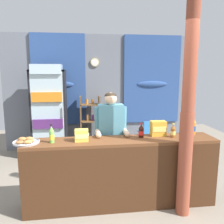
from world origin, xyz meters
name	(u,v)px	position (x,y,z in m)	size (l,w,h in m)	color
ground_plane	(110,179)	(0.00, 1.23, 0.00)	(7.99, 7.99, 0.00)	gray
back_wall_curtained	(102,91)	(0.03, 3.12, 1.44)	(4.67, 0.22, 2.80)	slate
stall_counter	(123,169)	(0.06, 0.33, 0.58)	(2.66, 0.46, 0.97)	brown
timber_post	(187,117)	(0.85, 0.11, 1.33)	(0.20, 0.18, 2.78)	brown
drink_fridge	(49,108)	(-1.19, 2.52, 1.12)	(0.74, 0.61, 2.06)	black
bottle_shelf_rack	(90,123)	(-0.29, 2.82, 0.69)	(0.48, 0.28, 1.34)	brown
plastic_lawn_chair	(151,136)	(1.02, 2.17, 0.49)	(0.47, 0.47, 0.86)	#3884D6
shopkeeper	(111,131)	(-0.04, 0.80, 1.00)	(0.49, 0.42, 1.59)	#28282D
soda_bottle_orange_soda	(193,126)	(1.16, 0.56, 1.10)	(0.09, 0.09, 0.29)	orange
soda_bottle_cola	(141,131)	(0.35, 0.49, 1.06)	(0.07, 0.07, 0.21)	black
soda_bottle_lime_soda	(52,135)	(-0.88, 0.40, 1.08)	(0.06, 0.06, 0.25)	#75C64C
soda_bottle_iced_tea	(173,131)	(0.81, 0.44, 1.06)	(0.07, 0.07, 0.20)	brown
snack_box_choco_powder	(158,128)	(0.62, 0.55, 1.08)	(0.22, 0.13, 0.22)	gold
snack_box_instant_noodle	(82,135)	(-0.49, 0.42, 1.05)	(0.18, 0.13, 0.16)	#EAD14C
pastry_tray	(26,142)	(-1.21, 0.41, 1.00)	(0.34, 0.34, 0.07)	#BCBCC1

